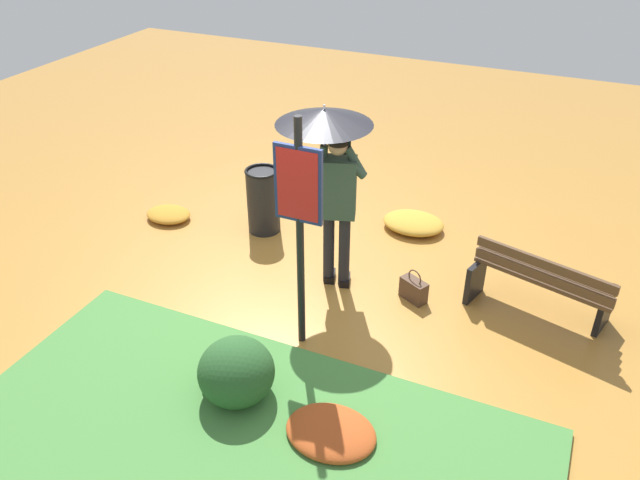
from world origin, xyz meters
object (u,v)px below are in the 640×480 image
Objects in this scene: person_with_umbrella at (330,153)px; trash_bin at (263,200)px; info_sign_post at (299,211)px; park_bench at (540,282)px; handbag at (414,289)px.

person_with_umbrella reaches higher than trash_bin.
info_sign_post is 2.64m from park_bench.
park_bench is (-2.02, -1.34, -1.04)m from info_sign_post.
person_with_umbrella is 2.45× the size of trash_bin.
handbag is at bearing -176.05° from person_with_umbrella.
trash_bin is (1.19, -0.71, -1.13)m from person_with_umbrella.
trash_bin is at bearing -6.63° from park_bench.
person_with_umbrella is at bearing 3.95° from handbag.
person_with_umbrella is at bearing 8.49° from park_bench.
person_with_umbrella is at bearing -81.86° from info_sign_post.
person_with_umbrella is at bearing 149.06° from trash_bin.
info_sign_post is 2.41m from trash_bin.
handbag is (-0.95, -0.07, -1.42)m from person_with_umbrella.
trash_bin is at bearing -16.86° from handbag.
park_bench is at bearing -171.51° from person_with_umbrella.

